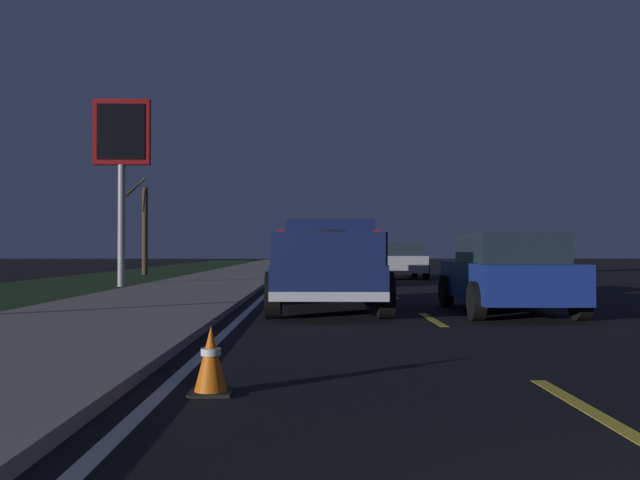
# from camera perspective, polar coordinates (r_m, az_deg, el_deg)

# --- Properties ---
(ground) EXTENTS (144.00, 144.00, 0.00)m
(ground) POSITION_cam_1_polar(r_m,az_deg,el_deg) (29.15, 3.54, -3.23)
(ground) COLOR black
(sidewalk_shoulder) EXTENTS (108.00, 4.00, 0.12)m
(sidewalk_shoulder) POSITION_cam_1_polar(r_m,az_deg,el_deg) (29.29, -7.67, -3.10)
(sidewalk_shoulder) COLOR gray
(sidewalk_shoulder) RESTS_ON ground
(grass_verge) EXTENTS (108.00, 6.00, 0.01)m
(grass_verge) POSITION_cam_1_polar(r_m,az_deg,el_deg) (30.31, -17.11, -3.10)
(grass_verge) COLOR #1E3819
(grass_verge) RESTS_ON ground
(lane_markings) EXTENTS (108.00, 3.54, 0.01)m
(lane_markings) POSITION_cam_1_polar(r_m,az_deg,el_deg) (31.02, -1.43, -3.08)
(lane_markings) COLOR yellow
(lane_markings) RESTS_ON ground
(pickup_truck) EXTENTS (5.48, 2.40, 1.87)m
(pickup_truck) POSITION_cam_1_polar(r_m,az_deg,el_deg) (14.32, 0.82, -1.80)
(pickup_truck) COLOR #141E4C
(pickup_truck) RESTS_ON ground
(sedan_silver) EXTENTS (4.42, 2.05, 1.54)m
(sedan_silver) POSITION_cam_1_polar(r_m,az_deg,el_deg) (30.91, 6.52, -1.64)
(sedan_silver) COLOR #B2B5BA
(sedan_silver) RESTS_ON ground
(sedan_green) EXTENTS (4.41, 2.04, 1.54)m
(sedan_green) POSITION_cam_1_polar(r_m,az_deg,el_deg) (24.07, -0.26, -1.87)
(sedan_green) COLOR #14592D
(sedan_green) RESTS_ON ground
(sedan_blue) EXTENTS (4.43, 2.06, 1.54)m
(sedan_blue) POSITION_cam_1_polar(r_m,az_deg,el_deg) (14.05, 14.96, -2.59)
(sedan_blue) COLOR navy
(sedan_blue) RESTS_ON ground
(gas_price_sign) EXTENTS (0.27, 1.90, 6.29)m
(gas_price_sign) POSITION_cam_1_polar(r_m,az_deg,el_deg) (24.61, -15.85, 7.31)
(gas_price_sign) COLOR #99999E
(gas_price_sign) RESTS_ON ground
(bare_tree_far) EXTENTS (1.57, 1.38, 4.89)m
(bare_tree_far) POSITION_cam_1_polar(r_m,az_deg,el_deg) (35.84, -14.13, 1.09)
(bare_tree_far) COLOR #423323
(bare_tree_far) RESTS_ON ground
(traffic_cone_near) EXTENTS (0.36, 0.36, 0.58)m
(traffic_cone_near) POSITION_cam_1_polar(r_m,az_deg,el_deg) (6.08, -8.88, -9.69)
(traffic_cone_near) COLOR black
(traffic_cone_near) RESTS_ON ground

